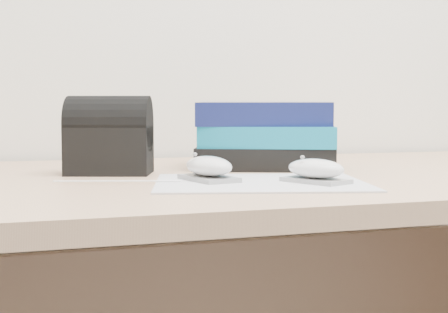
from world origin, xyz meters
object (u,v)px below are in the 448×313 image
object	(u,v)px
desk	(231,292)
book_stack	(264,136)
mouse_front	(316,171)
mouse_rear	(209,168)
pouch	(110,136)

from	to	relation	value
desk	book_stack	xyz separation A→B (m)	(0.08, 0.03, 0.30)
mouse_front	book_stack	distance (m)	0.29
desk	mouse_rear	bearing A→B (deg)	-117.91
desk	book_stack	world-z (taller)	book_stack
book_stack	pouch	size ratio (longest dim) A/B	1.89
mouse_rear	desk	bearing A→B (deg)	62.09
mouse_front	desk	bearing A→B (deg)	100.51
mouse_front	book_stack	world-z (taller)	book_stack
mouse_front	book_stack	size ratio (longest dim) A/B	0.36
mouse_rear	mouse_front	bearing A→B (deg)	-27.45
pouch	mouse_front	bearing A→B (deg)	-42.31
desk	book_stack	size ratio (longest dim) A/B	5.08
mouse_front	book_stack	xyz separation A→B (m)	(0.03, 0.29, 0.04)
mouse_rear	mouse_front	size ratio (longest dim) A/B	1.02
desk	book_stack	distance (m)	0.31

